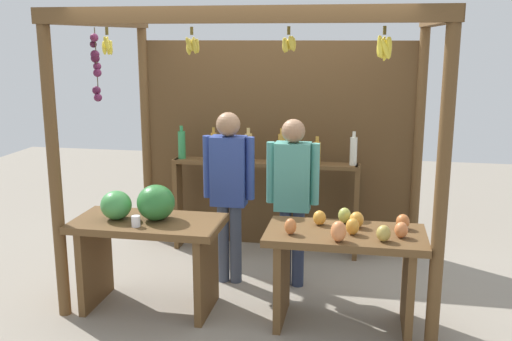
{
  "coord_description": "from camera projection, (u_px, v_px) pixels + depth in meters",
  "views": [
    {
      "loc": [
        0.93,
        -5.18,
        2.27
      ],
      "look_at": [
        0.0,
        -0.2,
        1.12
      ],
      "focal_mm": 41.14,
      "sensor_mm": 36.0,
      "label": 1
    }
  ],
  "objects": [
    {
      "name": "ground_plane",
      "position": [
        260.0,
        279.0,
        5.63
      ],
      "size": [
        12.0,
        12.0,
        0.0
      ],
      "primitive_type": "plane",
      "color": "gray",
      "rests_on": "ground"
    },
    {
      "name": "vendor_man",
      "position": [
        229.0,
        182.0,
        5.38
      ],
      "size": [
        0.48,
        0.22,
        1.62
      ],
      "rotation": [
        0.0,
        0.0,
        0.07
      ],
      "color": "#3F475A",
      "rests_on": "ground"
    },
    {
      "name": "bottle_shelf_unit",
      "position": [
        264.0,
        179.0,
        6.19
      ],
      "size": [
        1.98,
        0.22,
        1.36
      ],
      "color": "brown",
      "rests_on": "ground"
    },
    {
      "name": "vendor_woman",
      "position": [
        293.0,
        188.0,
        5.31
      ],
      "size": [
        0.48,
        0.21,
        1.57
      ],
      "rotation": [
        0.0,
        0.0,
        0.16
      ],
      "color": "#2A334D",
      "rests_on": "ground"
    },
    {
      "name": "market_stall",
      "position": [
        268.0,
        123.0,
        5.76
      ],
      "size": [
        3.09,
        2.11,
        2.49
      ],
      "color": "brown",
      "rests_on": "ground"
    },
    {
      "name": "fruit_counter_left",
      "position": [
        147.0,
        233.0,
        4.91
      ],
      "size": [
        1.25,
        0.64,
        1.08
      ],
      "color": "brown",
      "rests_on": "ground"
    },
    {
      "name": "fruit_counter_right",
      "position": [
        346.0,
        255.0,
        4.63
      ],
      "size": [
        1.25,
        0.64,
        0.94
      ],
      "color": "brown",
      "rests_on": "ground"
    }
  ]
}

